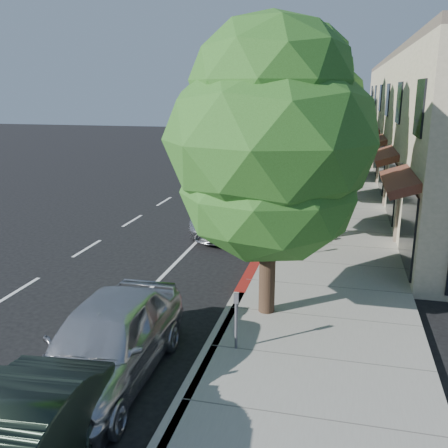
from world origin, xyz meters
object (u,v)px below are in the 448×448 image
(street_tree_1, at_px, (296,111))
(bicycle, at_px, (252,237))
(cyclist, at_px, (268,231))
(near_car_a, at_px, (107,341))
(pedestrian, at_px, (303,213))
(street_tree_0, at_px, (270,143))
(street_tree_3, at_px, (317,100))
(street_tree_4, at_px, (322,108))
(street_tree_5, at_px, (326,99))
(white_pickup, at_px, (296,162))
(street_tree_2, at_px, (309,107))
(dark_suv_far, at_px, (298,153))
(dark_sedan, at_px, (250,187))
(silver_suv, at_px, (234,212))

(street_tree_1, relative_size, bicycle, 3.81)
(bicycle, bearing_deg, cyclist, -103.74)
(cyclist, distance_m, near_car_a, 8.70)
(near_car_a, xyz_separation_m, pedestrian, (2.90, 10.07, 0.28))
(pedestrian, bearing_deg, street_tree_0, 72.27)
(street_tree_3, height_order, near_car_a, street_tree_3)
(street_tree_4, bearing_deg, bicycle, -93.91)
(street_tree_5, distance_m, white_pickup, 9.38)
(street_tree_2, distance_m, cyclist, 8.06)
(white_pickup, bearing_deg, dark_suv_far, 95.49)
(street_tree_5, bearing_deg, street_tree_2, -90.00)
(street_tree_5, relative_size, dark_suv_far, 1.43)
(street_tree_0, height_order, near_car_a, street_tree_0)
(pedestrian, bearing_deg, cyclist, 41.50)
(street_tree_5, xyz_separation_m, dark_sedan, (-2.74, -17.59, -3.91))
(street_tree_0, distance_m, white_pickup, 21.89)
(street_tree_4, bearing_deg, near_car_a, -95.37)
(street_tree_1, relative_size, street_tree_2, 1.01)
(street_tree_2, xyz_separation_m, street_tree_5, (-0.00, 18.00, 0.02))
(bicycle, height_order, dark_sedan, dark_sedan)
(street_tree_0, bearing_deg, pedestrian, 87.24)
(street_tree_1, relative_size, white_pickup, 1.28)
(dark_sedan, bearing_deg, street_tree_5, 81.60)
(street_tree_0, relative_size, near_car_a, 1.49)
(silver_suv, xyz_separation_m, pedestrian, (2.78, -0.93, 0.31))
(street_tree_5, xyz_separation_m, dark_suv_far, (-1.66, -3.51, -3.83))
(near_car_a, bearing_deg, street_tree_5, 84.47)
(dark_suv_far, xyz_separation_m, near_car_a, (-0.92, -29.99, -0.09))
(street_tree_1, height_order, street_tree_4, street_tree_1)
(dark_suv_far, bearing_deg, bicycle, -81.45)
(dark_sedan, bearing_deg, silver_suv, -86.31)
(street_tree_5, height_order, pedestrian, street_tree_5)
(street_tree_1, distance_m, street_tree_2, 6.00)
(street_tree_4, distance_m, near_car_a, 27.84)
(street_tree_1, bearing_deg, street_tree_5, 90.00)
(white_pickup, xyz_separation_m, pedestrian, (1.72, -15.00, 0.21))
(street_tree_3, relative_size, white_pickup, 1.33)
(street_tree_0, xyz_separation_m, silver_suv, (-2.47, 7.50, -3.53))
(street_tree_3, height_order, white_pickup, street_tree_3)
(street_tree_2, distance_m, near_car_a, 16.19)
(street_tree_5, height_order, silver_suv, street_tree_5)
(street_tree_0, height_order, street_tree_3, street_tree_3)
(dark_suv_far, bearing_deg, white_pickup, -79.38)
(silver_suv, height_order, dark_sedan, dark_sedan)
(street_tree_2, xyz_separation_m, silver_suv, (-2.47, -4.50, -3.94))
(street_tree_3, bearing_deg, street_tree_4, 90.00)
(cyclist, relative_size, dark_suv_far, 0.30)
(street_tree_2, xyz_separation_m, white_pickup, (-1.40, 9.57, -3.84))
(silver_suv, relative_size, white_pickup, 0.93)
(pedestrian, bearing_deg, dark_suv_far, -99.30)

